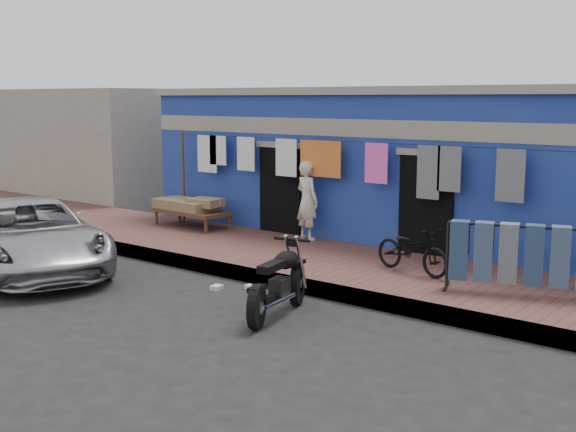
% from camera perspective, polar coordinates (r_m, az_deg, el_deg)
% --- Properties ---
extents(ground, '(80.00, 80.00, 0.00)m').
position_cam_1_polar(ground, '(11.09, -6.54, -7.18)').
color(ground, black).
rests_on(ground, ground).
extents(sidewalk, '(28.00, 3.00, 0.25)m').
position_cam_1_polar(sidewalk, '(13.26, 2.72, -3.83)').
color(sidewalk, brown).
rests_on(sidewalk, ground).
extents(curb, '(28.00, 0.10, 0.25)m').
position_cam_1_polar(curb, '(12.16, -1.34, -5.04)').
color(curb, gray).
rests_on(curb, ground).
extents(building, '(12.20, 5.20, 3.36)m').
position_cam_1_polar(building, '(16.38, 11.03, 4.05)').
color(building, navy).
rests_on(building, ground).
extents(neighbor_left, '(6.00, 5.00, 3.40)m').
position_cam_1_polar(neighbor_left, '(23.60, -13.38, 5.56)').
color(neighbor_left, '#9E9384').
rests_on(neighbor_left, ground).
extents(clothesline, '(10.06, 0.06, 2.10)m').
position_cam_1_polar(clothesline, '(14.39, 3.54, 4.00)').
color(clothesline, brown).
rests_on(clothesline, sidewalk).
extents(car, '(5.27, 3.78, 1.35)m').
position_cam_1_polar(car, '(13.98, -19.66, -1.37)').
color(car, '#AEADB2').
rests_on(car, ground).
extents(seated_person, '(0.66, 0.52, 1.62)m').
position_cam_1_polar(seated_person, '(14.78, 1.53, 1.22)').
color(seated_person, beige).
rests_on(seated_person, sidewalk).
extents(bicycle, '(1.57, 0.82, 0.97)m').
position_cam_1_polar(bicycle, '(12.17, 9.81, -2.22)').
color(bicycle, black).
rests_on(bicycle, sidewalk).
extents(motorcycle, '(1.31, 1.91, 1.07)m').
position_cam_1_polar(motorcycle, '(10.46, -0.79, -5.09)').
color(motorcycle, black).
rests_on(motorcycle, ground).
extents(charpoy, '(2.03, 1.11, 0.65)m').
position_cam_1_polar(charpoy, '(16.46, -7.60, 0.27)').
color(charpoy, brown).
rests_on(charpoy, sidewalk).
extents(jeans_rack, '(2.55, 1.85, 1.09)m').
position_cam_1_polar(jeans_rack, '(11.24, 17.94, -3.18)').
color(jeans_rack, black).
rests_on(jeans_rack, sidewalk).
extents(litter_a, '(0.18, 0.14, 0.08)m').
position_cam_1_polar(litter_a, '(12.02, -2.99, -5.65)').
color(litter_a, silver).
rests_on(litter_a, ground).
extents(litter_b, '(0.21, 0.22, 0.09)m').
position_cam_1_polar(litter_b, '(11.92, -2.43, -5.74)').
color(litter_b, silver).
rests_on(litter_b, ground).
extents(litter_c, '(0.20, 0.23, 0.08)m').
position_cam_1_polar(litter_c, '(12.03, -5.66, -5.66)').
color(litter_c, silver).
rests_on(litter_c, ground).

